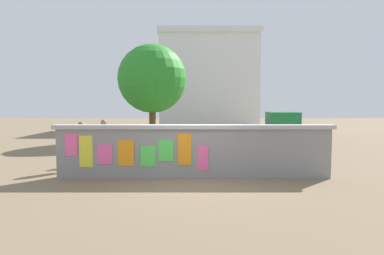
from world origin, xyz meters
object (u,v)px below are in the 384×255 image
at_px(bicycle_near, 225,159).
at_px(person_bystander, 103,137).
at_px(person_walking, 81,140).
at_px(motorcycle, 146,145).
at_px(auto_rickshaw_truck, 257,135).
at_px(tree_roadside, 152,79).

xyz_separation_m(bicycle_near, person_bystander, (-4.38, 1.20, 0.62)).
distance_m(bicycle_near, person_walking, 4.83).
bearing_deg(motorcycle, auto_rickshaw_truck, -1.19).
distance_m(bicycle_near, person_bystander, 4.58).
bearing_deg(person_walking, auto_rickshaw_truck, 23.98).
height_order(motorcycle, bicycle_near, bicycle_near).
bearing_deg(person_bystander, auto_rickshaw_truck, 15.18).
bearing_deg(person_bystander, motorcycle, 52.43).
bearing_deg(auto_rickshaw_truck, person_bystander, -164.82).
bearing_deg(tree_roadside, motorcycle, -85.81).
bearing_deg(auto_rickshaw_truck, bicycle_near, -120.39).
relative_size(auto_rickshaw_truck, person_bystander, 2.28).
relative_size(bicycle_near, person_bystander, 1.06).
xyz_separation_m(bicycle_near, tree_roadside, (-3.45, 8.52, 3.26)).
xyz_separation_m(person_walking, tree_roadside, (1.34, 8.55, 2.64)).
distance_m(motorcycle, bicycle_near, 4.23).
relative_size(motorcycle, person_walking, 1.17).
height_order(bicycle_near, tree_roadside, tree_roadside).
relative_size(bicycle_near, tree_roadside, 0.30).
bearing_deg(motorcycle, tree_roadside, 94.19).
height_order(auto_rickshaw_truck, bicycle_near, auto_rickshaw_truck).
height_order(person_walking, tree_roadside, tree_roadside).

